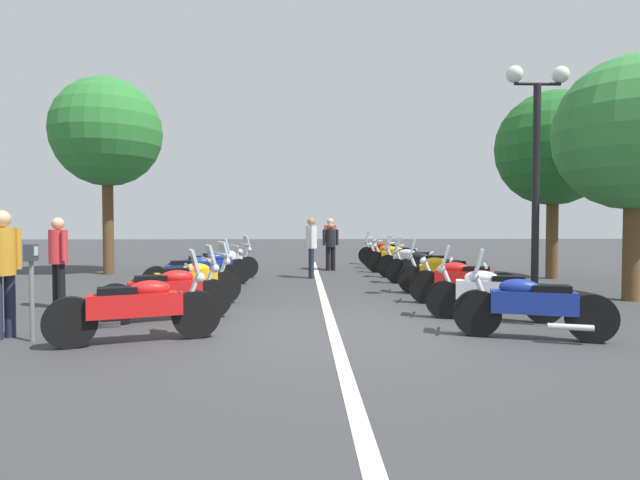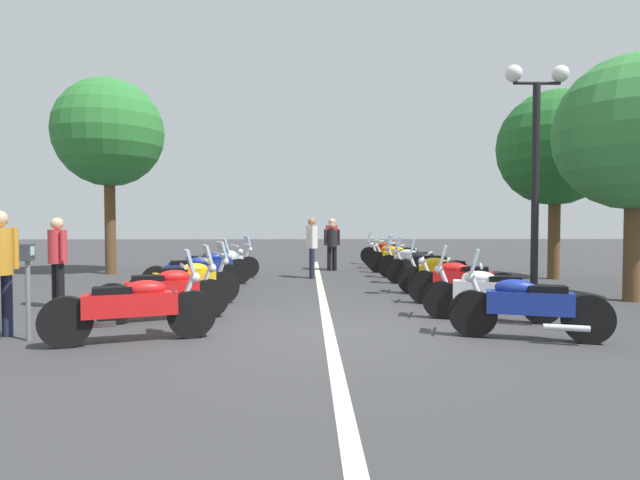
% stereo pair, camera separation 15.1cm
% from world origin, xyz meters
% --- Properties ---
extents(ground_plane, '(80.00, 80.00, 0.00)m').
position_xyz_m(ground_plane, '(0.00, 0.00, 0.00)').
color(ground_plane, '#38383A').
extents(lane_centre_stripe, '(18.07, 0.16, 0.01)m').
position_xyz_m(lane_centre_stripe, '(3.81, 0.00, 0.00)').
color(lane_centre_stripe, beige).
rests_on(lane_centre_stripe, ground_plane).
extents(motorcycle_left_row_0, '(0.95, 2.12, 1.21)m').
position_xyz_m(motorcycle_left_row_0, '(-0.62, 2.59, 0.47)').
color(motorcycle_left_row_0, black).
rests_on(motorcycle_left_row_0, ground_plane).
extents(motorcycle_left_row_1, '(0.99, 2.03, 1.21)m').
position_xyz_m(motorcycle_left_row_1, '(0.84, 2.60, 0.47)').
color(motorcycle_left_row_1, black).
rests_on(motorcycle_left_row_1, ground_plane).
extents(motorcycle_left_row_2, '(1.14, 1.93, 1.21)m').
position_xyz_m(motorcycle_left_row_2, '(2.24, 2.58, 0.47)').
color(motorcycle_left_row_2, black).
rests_on(motorcycle_left_row_2, ground_plane).
extents(motorcycle_left_row_3, '(0.93, 2.09, 1.21)m').
position_xyz_m(motorcycle_left_row_3, '(3.94, 2.82, 0.47)').
color(motorcycle_left_row_3, black).
rests_on(motorcycle_left_row_3, ground_plane).
extents(motorcycle_left_row_4, '(1.04, 2.05, 1.01)m').
position_xyz_m(motorcycle_left_row_4, '(5.39, 2.75, 0.46)').
color(motorcycle_left_row_4, black).
rests_on(motorcycle_left_row_4, ground_plane).
extents(motorcycle_left_row_5, '(1.07, 2.03, 1.20)m').
position_xyz_m(motorcycle_left_row_5, '(6.82, 2.67, 0.46)').
color(motorcycle_left_row_5, black).
rests_on(motorcycle_left_row_5, ground_plane).
extents(motorcycle_right_row_0, '(0.91, 2.02, 1.21)m').
position_xyz_m(motorcycle_right_row_0, '(-0.60, -2.63, 0.47)').
color(motorcycle_right_row_0, black).
rests_on(motorcycle_right_row_0, ground_plane).
extents(motorcycle_right_row_1, '(0.94, 2.06, 1.20)m').
position_xyz_m(motorcycle_right_row_1, '(0.70, -2.57, 0.46)').
color(motorcycle_right_row_1, black).
rests_on(motorcycle_right_row_1, ground_plane).
extents(motorcycle_right_row_2, '(0.94, 2.01, 1.00)m').
position_xyz_m(motorcycle_right_row_2, '(2.23, -2.62, 0.46)').
color(motorcycle_right_row_2, black).
rests_on(motorcycle_right_row_2, ground_plane).
extents(motorcycle_right_row_3, '(0.78, 1.98, 1.20)m').
position_xyz_m(motorcycle_right_row_3, '(3.76, -2.64, 0.46)').
color(motorcycle_right_row_3, black).
rests_on(motorcycle_right_row_3, ground_plane).
extents(motorcycle_right_row_4, '(1.00, 2.02, 1.21)m').
position_xyz_m(motorcycle_right_row_4, '(5.44, -2.66, 0.47)').
color(motorcycle_right_row_4, black).
rests_on(motorcycle_right_row_4, ground_plane).
extents(motorcycle_right_row_5, '(1.02, 1.96, 1.22)m').
position_xyz_m(motorcycle_right_row_5, '(6.80, -2.63, 0.47)').
color(motorcycle_right_row_5, black).
rests_on(motorcycle_right_row_5, ground_plane).
extents(motorcycle_right_row_6, '(1.00, 2.07, 1.01)m').
position_xyz_m(motorcycle_right_row_6, '(8.26, -2.57, 0.46)').
color(motorcycle_right_row_6, black).
rests_on(motorcycle_right_row_6, ground_plane).
extents(motorcycle_right_row_7, '(0.92, 1.97, 0.98)m').
position_xyz_m(motorcycle_right_row_7, '(9.77, -2.59, 0.45)').
color(motorcycle_right_row_7, black).
rests_on(motorcycle_right_row_7, ground_plane).
extents(motorcycle_right_row_8, '(0.96, 2.01, 1.22)m').
position_xyz_m(motorcycle_right_row_8, '(11.45, -2.64, 0.47)').
color(motorcycle_right_row_8, black).
rests_on(motorcycle_right_row_8, ground_plane).
extents(street_lamp_twin_globe, '(0.32, 1.22, 4.57)m').
position_xyz_m(street_lamp_twin_globe, '(2.37, -4.06, 3.15)').
color(street_lamp_twin_globe, black).
rests_on(street_lamp_twin_globe, ground_plane).
extents(parking_meter, '(0.19, 0.14, 1.29)m').
position_xyz_m(parking_meter, '(-0.50, 4.02, 0.90)').
color(parking_meter, slate).
rests_on(parking_meter, ground_plane).
extents(traffic_cone_0, '(0.36, 0.36, 0.61)m').
position_xyz_m(traffic_cone_0, '(4.16, -3.75, 0.29)').
color(traffic_cone_0, orange).
rests_on(traffic_cone_0, ground_plane).
extents(bystander_0, '(0.37, 0.43, 1.67)m').
position_xyz_m(bystander_0, '(2.10, 4.89, 0.97)').
color(bystander_0, black).
rests_on(bystander_0, ground_plane).
extents(bystander_1, '(0.48, 0.32, 1.74)m').
position_xyz_m(bystander_1, '(-0.30, 4.50, 1.02)').
color(bystander_1, '#1E2338').
rests_on(bystander_1, ground_plane).
extents(bystander_2, '(0.53, 0.32, 1.71)m').
position_xyz_m(bystander_2, '(7.00, 0.19, 1.00)').
color(bystander_2, '#1E2338').
rests_on(bystander_2, ground_plane).
extents(bystander_3, '(0.38, 0.42, 1.71)m').
position_xyz_m(bystander_3, '(9.63, -0.50, 1.00)').
color(bystander_3, brown).
rests_on(bystander_3, ground_plane).
extents(bystander_4, '(0.32, 0.53, 1.55)m').
position_xyz_m(bystander_4, '(9.23, -0.48, 0.90)').
color(bystander_4, black).
rests_on(bystander_4, ground_plane).
extents(roadside_tree_0, '(3.24, 3.24, 5.91)m').
position_xyz_m(roadside_tree_0, '(8.32, 6.32, 4.27)').
color(roadside_tree_0, brown).
rests_on(roadside_tree_0, ground_plane).
extents(roadside_tree_1, '(3.16, 3.16, 5.21)m').
position_xyz_m(roadside_tree_1, '(6.65, -6.53, 3.61)').
color(roadside_tree_1, brown).
rests_on(roadside_tree_1, ground_plane).
extents(roadside_tree_2, '(3.07, 3.07, 4.89)m').
position_xyz_m(roadside_tree_2, '(2.66, -6.16, 3.34)').
color(roadside_tree_2, brown).
rests_on(roadside_tree_2, ground_plane).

